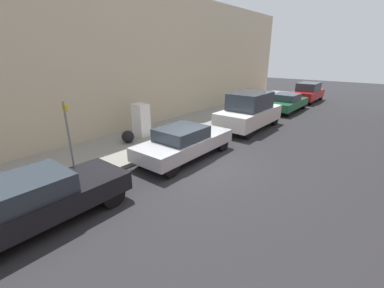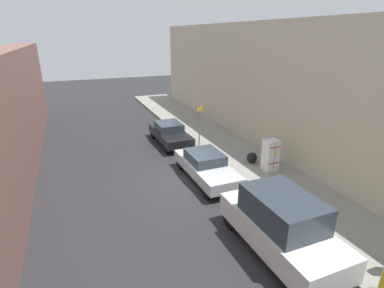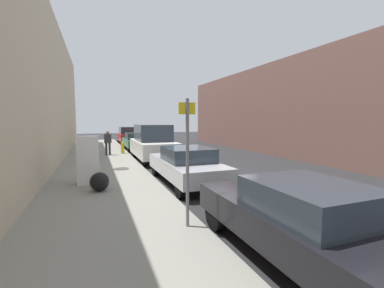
% 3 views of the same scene
% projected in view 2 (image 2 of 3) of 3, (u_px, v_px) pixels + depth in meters
% --- Properties ---
extents(ground_plane, '(80.00, 80.00, 0.00)m').
position_uv_depth(ground_plane, '(185.00, 182.00, 15.13)').
color(ground_plane, '#28282B').
extents(sidewalk_slab, '(3.86, 44.00, 0.18)m').
position_uv_depth(sidewalk_slab, '(254.00, 167.00, 16.57)').
color(sidewalk_slab, gray).
rests_on(sidewalk_slab, ground).
extents(building_facade_near, '(1.95, 39.60, 7.78)m').
position_uv_depth(building_facade_near, '(304.00, 95.00, 16.30)').
color(building_facade_near, beige).
rests_on(building_facade_near, ground).
extents(discarded_refrigerator, '(0.72, 0.66, 1.69)m').
position_uv_depth(discarded_refrigerator, '(271.00, 155.00, 15.78)').
color(discarded_refrigerator, white).
rests_on(discarded_refrigerator, sidewalk_slab).
extents(manhole_cover, '(0.70, 0.70, 0.02)m').
position_uv_depth(manhole_cover, '(276.00, 195.00, 13.54)').
color(manhole_cover, '#47443F').
rests_on(manhole_cover, sidewalk_slab).
extents(street_sign_post, '(0.36, 0.07, 2.68)m').
position_uv_depth(street_sign_post, '(199.00, 124.00, 18.92)').
color(street_sign_post, slate).
rests_on(street_sign_post, sidewalk_slab).
extents(trash_bag, '(0.60, 0.60, 0.60)m').
position_uv_depth(trash_bag, '(252.00, 158.00, 16.87)').
color(trash_bag, black).
rests_on(trash_bag, sidewalk_slab).
extents(parked_sedan_dark, '(1.79, 4.48, 1.41)m').
position_uv_depth(parked_sedan_dark, '(170.00, 133.00, 20.20)').
color(parked_sedan_dark, black).
rests_on(parked_sedan_dark, ground).
extents(parked_sedan_silver, '(1.82, 4.67, 1.41)m').
position_uv_depth(parked_sedan_silver, '(206.00, 166.00, 15.18)').
color(parked_sedan_silver, silver).
rests_on(parked_sedan_silver, ground).
extents(parked_van_white, '(2.05, 4.81, 2.15)m').
position_uv_depth(parked_van_white, '(281.00, 224.00, 9.96)').
color(parked_van_white, silver).
rests_on(parked_van_white, ground).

